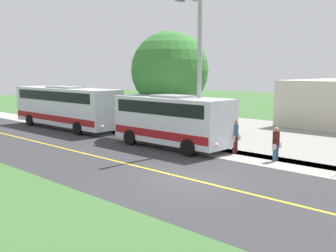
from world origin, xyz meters
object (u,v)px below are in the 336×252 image
at_px(pedestrian_waiting, 235,135).
at_px(street_light_pole, 198,68).
at_px(transit_bus_rear, 66,105).
at_px(pedestrian_with_bags, 276,143).
at_px(tree_curbside, 170,70).
at_px(shuttle_bus_front, 172,119).

relative_size(pedestrian_waiting, street_light_pole, 0.22).
relative_size(transit_bus_rear, pedestrian_with_bags, 6.50).
distance_m(street_light_pole, tree_curbside, 5.14).
distance_m(shuttle_bus_front, pedestrian_with_bags, 6.18).
distance_m(pedestrian_waiting, tree_curbside, 7.57).
distance_m(transit_bus_rear, street_light_pole, 12.92).
bearing_deg(transit_bus_rear, street_light_pole, 91.64).
bearing_deg(pedestrian_with_bags, transit_bus_rear, -87.00).
bearing_deg(pedestrian_waiting, street_light_pole, -71.72).
bearing_deg(tree_curbside, pedestrian_waiting, 74.15).
bearing_deg(pedestrian_waiting, shuttle_bus_front, -74.12).
bearing_deg(pedestrian_waiting, transit_bus_rear, -85.96).
xyz_separation_m(shuttle_bus_front, transit_bus_rear, (0.01, -11.05, 0.10)).
xyz_separation_m(transit_bus_rear, tree_curbside, (-2.88, 8.14, 2.63)).
distance_m(pedestrian_with_bags, tree_curbside, 9.83).
height_order(pedestrian_waiting, street_light_pole, street_light_pole).
xyz_separation_m(pedestrian_with_bags, pedestrian_waiting, (-0.14, -2.46, 0.09)).
xyz_separation_m(transit_bus_rear, street_light_pole, (-0.36, 12.62, 2.75)).
xyz_separation_m(shuttle_bus_front, tree_curbside, (-2.87, -2.90, 2.73)).
height_order(transit_bus_rear, pedestrian_with_bags, transit_bus_rear).
height_order(shuttle_bus_front, street_light_pole, street_light_pole).
relative_size(pedestrian_waiting, tree_curbside, 0.26).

